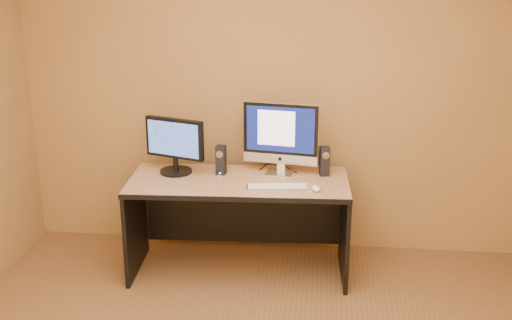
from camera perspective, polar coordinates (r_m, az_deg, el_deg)
name	(u,v)px	position (r m, az deg, el deg)	size (l,w,h in m)	color
walls	(238,177)	(3.15, -1.62, -1.55)	(4.00, 4.00, 2.60)	olive
desk	(239,226)	(4.86, -1.52, -5.93)	(1.61, 0.71, 0.75)	tan
imac	(280,138)	(4.78, 2.15, 1.93)	(0.58, 0.21, 0.56)	silver
second_monitor	(175,146)	(4.85, -7.22, 1.25)	(0.48, 0.24, 0.42)	black
speaker_left	(221,160)	(4.82, -3.13, 0.00)	(0.07, 0.07, 0.22)	black
speaker_right	(324,161)	(4.81, 6.11, -0.10)	(0.07, 0.07, 0.22)	black
keyboard	(277,187)	(4.57, 1.88, -2.39)	(0.43, 0.12, 0.02)	#B4B4B8
mouse	(316,188)	(4.53, 5.36, -2.51)	(0.06, 0.10, 0.04)	white
cable_a	(290,169)	(4.96, 3.01, -0.78)	(0.01, 0.01, 0.22)	black
cable_b	(264,167)	(5.00, 0.69, -0.59)	(0.01, 0.01, 0.18)	black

